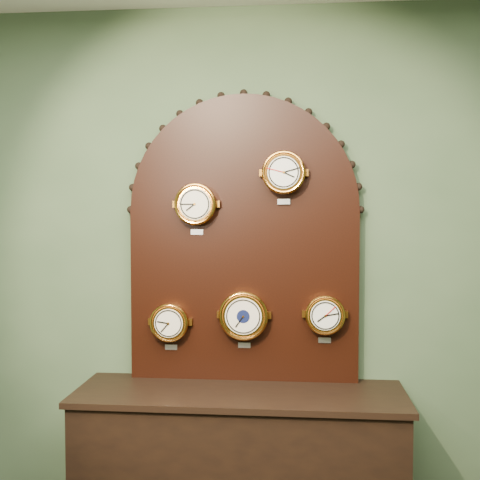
# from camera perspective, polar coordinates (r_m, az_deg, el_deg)

# --- Properties ---
(wall_back) EXTENTS (4.00, 0.00, 4.00)m
(wall_back) POSITION_cam_1_polar(r_m,az_deg,el_deg) (3.27, 0.41, -2.94)
(wall_back) COLOR #42583C
(wall_back) RESTS_ON ground
(shop_counter) EXTENTS (1.60, 0.50, 0.80)m
(shop_counter) POSITION_cam_1_polar(r_m,az_deg,el_deg) (3.26, -0.04, -21.19)
(shop_counter) COLOR black
(shop_counter) RESTS_ON ground_plane
(display_board) EXTENTS (1.26, 0.06, 1.53)m
(display_board) POSITION_cam_1_polar(r_m,az_deg,el_deg) (3.20, 0.34, 1.00)
(display_board) COLOR black
(display_board) RESTS_ON shop_counter
(roman_clock) EXTENTS (0.22, 0.08, 0.27)m
(roman_clock) POSITION_cam_1_polar(r_m,az_deg,el_deg) (3.17, -4.16, 3.36)
(roman_clock) COLOR orange
(roman_clock) RESTS_ON display_board
(arabic_clock) EXTENTS (0.22, 0.08, 0.27)m
(arabic_clock) POSITION_cam_1_polar(r_m,az_deg,el_deg) (3.13, 4.11, 6.30)
(arabic_clock) COLOR orange
(arabic_clock) RESTS_ON display_board
(hygrometer) EXTENTS (0.20, 0.08, 0.25)m
(hygrometer) POSITION_cam_1_polar(r_m,az_deg,el_deg) (3.25, -6.59, -7.66)
(hygrometer) COLOR orange
(hygrometer) RESTS_ON display_board
(barometer) EXTENTS (0.26, 0.08, 0.31)m
(barometer) POSITION_cam_1_polar(r_m,az_deg,el_deg) (3.18, 0.35, -7.07)
(barometer) COLOR orange
(barometer) RESTS_ON display_board
(tide_clock) EXTENTS (0.20, 0.08, 0.26)m
(tide_clock) POSITION_cam_1_polar(r_m,az_deg,el_deg) (3.17, 7.96, -6.93)
(tide_clock) COLOR orange
(tide_clock) RESTS_ON display_board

